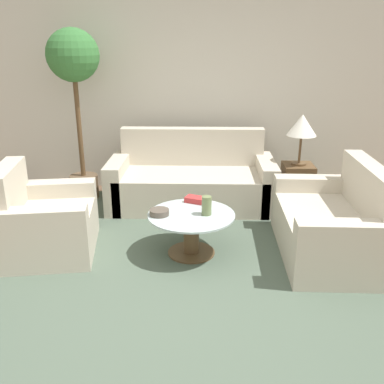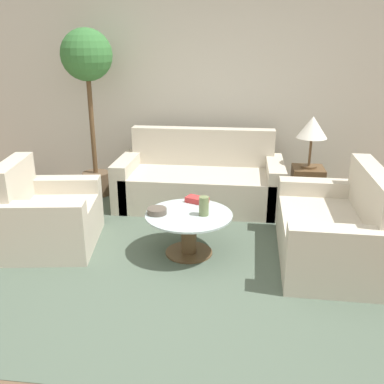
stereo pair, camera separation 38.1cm
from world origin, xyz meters
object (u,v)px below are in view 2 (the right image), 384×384
(vase, at_px, (204,206))
(book_stack, at_px, (197,200))
(potted_plant, at_px, (88,75))
(coffee_table, at_px, (189,228))
(table_lamp, at_px, (312,128))
(loveseat, at_px, (337,232))
(armchair, at_px, (45,218))
(sofa_main, at_px, (200,182))
(bowl, at_px, (157,211))

(vase, height_order, book_stack, vase)
(potted_plant, relative_size, book_stack, 8.50)
(coffee_table, bearing_deg, vase, -4.36)
(table_lamp, xyz_separation_m, book_stack, (-1.22, -0.95, -0.58))
(coffee_table, distance_m, vase, 0.28)
(loveseat, relative_size, potted_plant, 0.67)
(armchair, bearing_deg, coffee_table, -99.16)
(potted_plant, distance_m, book_stack, 2.24)
(sofa_main, relative_size, armchair, 1.88)
(coffee_table, relative_size, book_stack, 3.34)
(coffee_table, bearing_deg, book_stack, 82.13)
(loveseat, xyz_separation_m, book_stack, (-1.34, 0.28, 0.16))
(table_lamp, distance_m, bowl, 2.11)
(sofa_main, xyz_separation_m, loveseat, (1.42, -1.34, -0.00))
(potted_plant, bearing_deg, coffee_table, -46.70)
(armchair, bearing_deg, bowl, -100.97)
(sofa_main, relative_size, bowl, 10.97)
(sofa_main, xyz_separation_m, vase, (0.18, -1.39, 0.22))
(bowl, xyz_separation_m, book_stack, (0.34, 0.35, 0.00))
(loveseat, bearing_deg, vase, -86.81)
(potted_plant, bearing_deg, loveseat, -27.92)
(loveseat, relative_size, vase, 7.84)
(armchair, xyz_separation_m, coffee_table, (1.45, -0.02, -0.02))
(bowl, bearing_deg, armchair, 177.52)
(coffee_table, bearing_deg, armchair, 179.34)
(vase, bearing_deg, armchair, 179.01)
(book_stack, bearing_deg, vase, -50.49)
(loveseat, distance_m, potted_plant, 3.46)
(armchair, height_order, table_lamp, table_lamp)
(bowl, bearing_deg, potted_plant, 126.20)
(table_lamp, relative_size, book_stack, 2.43)
(armchair, height_order, loveseat, loveseat)
(coffee_table, height_order, book_stack, book_stack)
(sofa_main, bearing_deg, book_stack, -85.98)
(sofa_main, distance_m, coffee_table, 1.38)
(loveseat, bearing_deg, coffee_table, -87.49)
(sofa_main, xyz_separation_m, potted_plant, (-1.42, 0.16, 1.28))
(loveseat, bearing_deg, potted_plant, -116.87)
(potted_plant, distance_m, vase, 2.46)
(sofa_main, relative_size, coffee_table, 2.43)
(potted_plant, height_order, vase, potted_plant)
(table_lamp, height_order, vase, table_lamp)
(armchair, distance_m, potted_plant, 1.99)
(vase, bearing_deg, potted_plant, 135.80)
(armchair, relative_size, potted_plant, 0.51)
(loveseat, bearing_deg, book_stack, -100.61)
(armchair, bearing_deg, sofa_main, -54.74)
(coffee_table, relative_size, table_lamp, 1.38)
(sofa_main, xyz_separation_m, book_stack, (0.07, -1.06, 0.16))
(coffee_table, height_order, vase, vase)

